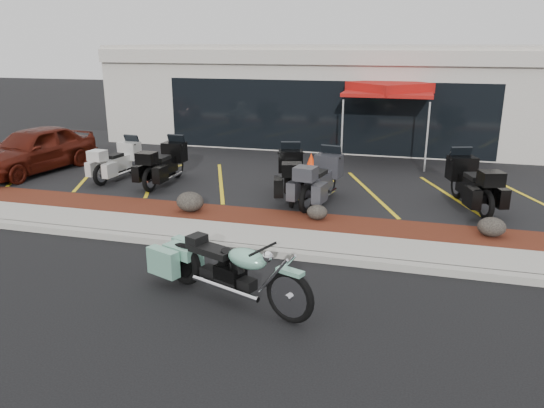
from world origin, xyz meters
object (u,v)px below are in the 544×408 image
(touring_white, at_px, (132,154))
(hero_cruiser, at_px, (290,289))
(popup_canopy, at_px, (389,90))
(traffic_cone, at_px, (311,160))
(parked_car, at_px, (34,149))

(touring_white, bearing_deg, hero_cruiser, -131.25)
(touring_white, xyz_separation_m, popup_canopy, (7.49, 4.08, 1.81))
(hero_cruiser, distance_m, traffic_cone, 9.82)
(touring_white, distance_m, parked_car, 3.19)
(traffic_cone, distance_m, popup_canopy, 3.63)
(touring_white, bearing_deg, traffic_cone, -60.62)
(parked_car, relative_size, traffic_cone, 8.46)
(hero_cruiser, height_order, popup_canopy, popup_canopy)
(hero_cruiser, height_order, traffic_cone, hero_cruiser)
(touring_white, relative_size, popup_canopy, 0.57)
(traffic_cone, xyz_separation_m, popup_canopy, (2.26, 1.82, 2.18))
(traffic_cone, height_order, popup_canopy, popup_canopy)
(hero_cruiser, relative_size, popup_canopy, 0.86)
(traffic_cone, bearing_deg, parked_car, -161.24)
(touring_white, distance_m, traffic_cone, 5.71)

